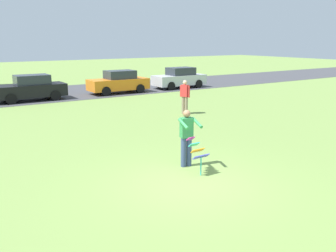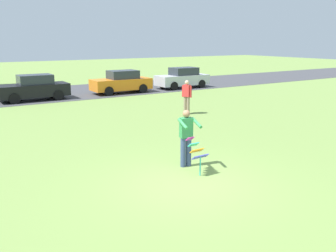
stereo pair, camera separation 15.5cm
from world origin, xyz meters
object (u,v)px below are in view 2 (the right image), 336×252
object	(u,v)px
kite_held	(197,151)
person_walker_near	(187,96)
person_kite_flyer	(186,136)
parked_car_silver	(182,78)
parked_car_orange	(122,82)
parked_car_black	(34,88)

from	to	relation	value
kite_held	person_walker_near	size ratio (longest dim) A/B	0.59
person_kite_flyer	parked_car_silver	size ratio (longest dim) A/B	0.41
parked_car_orange	parked_car_black	bearing A→B (deg)	180.00
person_kite_flyer	parked_car_black	size ratio (longest dim) A/B	0.41
person_kite_flyer	person_walker_near	world-z (taller)	same
parked_car_orange	person_walker_near	world-z (taller)	person_walker_near
person_kite_flyer	kite_held	bearing A→B (deg)	-99.46
person_walker_near	parked_car_black	bearing A→B (deg)	122.55
parked_car_orange	parked_car_silver	xyz separation A→B (m)	(5.25, 0.00, 0.00)
parked_car_silver	person_kite_flyer	bearing A→B (deg)	-124.28
person_kite_flyer	kite_held	xyz separation A→B (m)	(-0.11, -0.67, -0.28)
parked_car_black	parked_car_silver	world-z (taller)	same
parked_car_black	person_kite_flyer	bearing A→B (deg)	-86.69
kite_held	parked_car_orange	xyz separation A→B (m)	(5.25, 15.91, 0.11)
parked_car_black	parked_car_orange	xyz separation A→B (m)	(6.02, -0.00, 0.00)
parked_car_black	parked_car_silver	distance (m)	11.27
kite_held	person_kite_flyer	bearing A→B (deg)	80.54
parked_car_silver	person_walker_near	xyz separation A→B (m)	(-5.73, -8.68, 0.16)
parked_car_orange	parked_car_silver	size ratio (longest dim) A/B	1.00
parked_car_silver	person_walker_near	world-z (taller)	person_walker_near
parked_car_silver	person_walker_near	distance (m)	10.40
parked_car_orange	person_walker_near	xyz separation A→B (m)	(-0.48, -8.68, 0.16)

